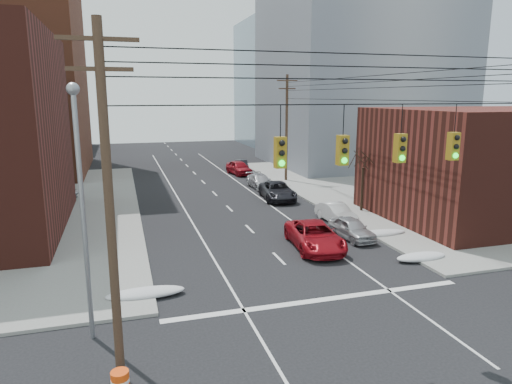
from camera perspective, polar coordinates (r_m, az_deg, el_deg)
sidewalk_ne at (r=52.23m, az=26.01°, el=1.01°), size 40.00×40.00×0.15m
building_brick_far at (r=86.61m, az=-28.82°, el=8.58°), size 22.00×18.00×12.00m
building_office at (r=62.51m, az=12.69°, el=14.98°), size 22.00×20.00×25.00m
building_glass at (r=86.85m, az=5.28°, el=13.28°), size 20.00×18.00×22.00m
building_storefront at (r=37.62m, az=27.59°, el=3.13°), size 16.00×12.00×8.00m
utility_pole_left at (r=14.04m, az=-17.88°, el=-1.37°), size 2.20×0.28×11.00m
utility_pole_far at (r=47.76m, az=3.84°, el=8.20°), size 2.20×0.28×11.00m
traffic_signals at (r=16.00m, az=14.32°, el=5.44°), size 17.00×0.42×2.02m
street_light at (r=17.08m, az=-21.00°, el=-0.13°), size 0.44×0.44×9.32m
bare_tree at (r=36.00m, az=13.15°, el=1.13°), size 2.09×2.20×4.93m
snow_nw at (r=21.52m, az=-13.64°, el=-12.17°), size 3.50×1.08×0.42m
snow_ne at (r=26.87m, az=19.95°, el=-7.63°), size 3.00×1.08×0.42m
snow_east_far at (r=30.39m, az=14.94°, el=-5.05°), size 4.00×1.08×0.42m
red_pickup at (r=27.27m, az=7.35°, el=-5.46°), size 3.08×5.75×1.54m
parked_car_a at (r=29.54m, az=11.87°, el=-4.47°), size 1.87×4.02×1.33m
parked_car_b at (r=33.07m, az=10.00°, el=-2.61°), size 1.63×4.17×1.35m
parked_car_c at (r=39.78m, az=2.71°, el=0.15°), size 3.13×5.73×1.52m
parked_car_d at (r=44.76m, az=0.53°, el=1.36°), size 2.03×4.61×1.32m
parked_car_e at (r=52.50m, az=-2.15°, el=3.06°), size 2.48×4.84×1.58m
parked_car_f at (r=55.33m, az=-1.81°, el=3.35°), size 1.82×3.93×1.25m
lot_car_a at (r=35.70m, az=-27.63°, el=-2.33°), size 4.95×3.31×1.54m
lot_car_b at (r=42.67m, az=-24.86°, el=0.06°), size 6.03×4.33×1.53m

